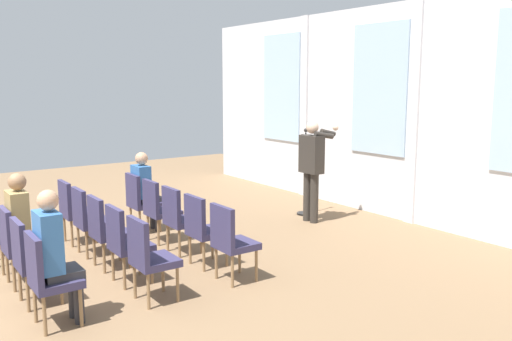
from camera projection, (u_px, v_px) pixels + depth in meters
The scene contains 20 objects.
rear_partition at pixel (382, 110), 9.49m from camera, with size 10.40×0.14×3.68m.
speaker at pixel (312, 164), 9.08m from camera, with size 0.51×0.69×1.72m.
mic_stand at pixel (305, 196), 9.68m from camera, with size 0.28×0.28×1.55m.
chair_r0_c0 at pixel (140, 199), 8.51m from camera, with size 0.46×0.44×0.94m.
audience_r0_c0 at pixel (145, 187), 8.52m from camera, with size 0.36×0.39×1.28m.
chair_r0_c1 at pixel (158, 207), 7.97m from camera, with size 0.46×0.44×0.94m.
chair_r0_c2 at pixel (179, 216), 7.44m from camera, with size 0.46×0.44×0.94m.
chair_r0_c3 at pixel (203, 226), 6.91m from camera, with size 0.46×0.44×0.94m.
chair_r0_c4 at pixel (230, 238), 6.38m from camera, with size 0.46×0.44×0.94m.
chair_r1_c0 at pixel (73, 208), 7.91m from camera, with size 0.46×0.44×0.94m.
chair_r1_c1 at pixel (88, 217), 7.38m from camera, with size 0.46×0.44×0.94m.
chair_r1_c2 at pixel (105, 228), 6.84m from camera, with size 0.46×0.44×0.94m.
chair_r1_c3 at pixel (125, 240), 6.31m from camera, with size 0.46×0.44×0.94m.
chair_r1_c4 at pixel (148, 254), 5.78m from camera, with size 0.46×0.44×0.94m.
chair_r2_c1 at pixel (5, 229), 6.78m from camera, with size 0.46×0.44×0.94m.
chair_r2_c2 at pixel (17, 241), 6.25m from camera, with size 0.46×0.44×0.94m.
audience_r2_c2 at pixel (23, 223), 6.26m from camera, with size 0.36×0.39×1.34m.
chair_r2_c3 at pixel (31, 256), 5.72m from camera, with size 0.46×0.44×0.94m.
chair_r2_c4 at pixel (47, 274), 5.18m from camera, with size 0.46×0.44×0.94m.
audience_r2_c4 at pixel (54, 251), 5.19m from camera, with size 0.36×0.39×1.36m.
Camera 1 is at (6.52, -0.66, 2.36)m, focal length 37.85 mm.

